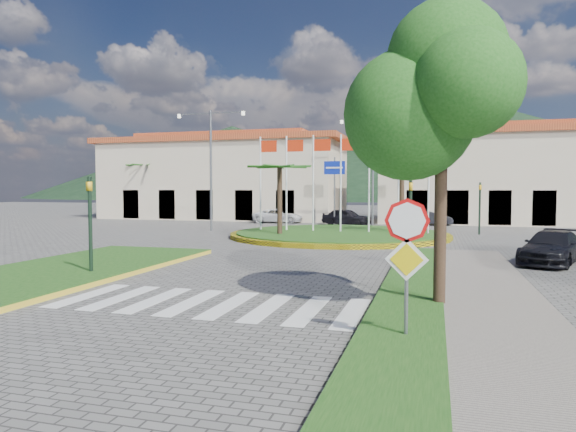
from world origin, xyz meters
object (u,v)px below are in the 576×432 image
(car_dark_b, at_px, (431,218))
(car_side_right, at_px, (552,247))
(car_dark_a, at_px, (346,217))
(roundabout_island, at_px, (339,234))
(stop_sign, at_px, (407,246))
(deciduous_tree, at_px, (442,86))
(white_van, at_px, (278,216))

(car_dark_b, height_order, car_side_right, car_side_right)
(car_dark_a, xyz_separation_m, car_dark_b, (6.19, 1.98, -0.11))
(roundabout_island, height_order, stop_sign, roundabout_island)
(stop_sign, relative_size, car_dark_a, 0.70)
(car_side_right, bearing_deg, deciduous_tree, -92.31)
(roundabout_island, bearing_deg, car_side_right, -40.72)
(car_side_right, bearing_deg, roundabout_island, 162.27)
(deciduous_tree, distance_m, white_van, 30.91)
(white_van, bearing_deg, stop_sign, -165.75)
(white_van, xyz_separation_m, car_side_right, (16.70, -19.14, 0.04))
(car_dark_a, bearing_deg, roundabout_island, -152.82)
(stop_sign, relative_size, car_dark_b, 0.81)
(roundabout_island, xyz_separation_m, white_van, (-7.08, 10.86, 0.40))
(white_van, relative_size, car_side_right, 0.97)
(deciduous_tree, distance_m, car_dark_a, 27.55)
(roundabout_island, bearing_deg, car_dark_b, 65.98)
(deciduous_tree, bearing_deg, stop_sign, -101.18)
(stop_sign, height_order, car_dark_b, stop_sign)
(stop_sign, bearing_deg, roundabout_island, 103.73)
(deciduous_tree, height_order, car_dark_b, deciduous_tree)
(stop_sign, height_order, car_side_right, stop_sign)
(stop_sign, distance_m, deciduous_tree, 4.59)
(white_van, xyz_separation_m, car_dark_b, (12.14, 0.47, -0.03))
(stop_sign, relative_size, deciduous_tree, 0.39)
(car_dark_a, height_order, car_side_right, car_dark_a)
(roundabout_island, xyz_separation_m, car_dark_a, (-1.14, 9.35, 0.47))
(white_van, bearing_deg, car_dark_a, -111.20)
(roundabout_island, distance_m, white_van, 12.97)
(deciduous_tree, relative_size, white_van, 1.65)
(roundabout_island, distance_m, car_side_right, 12.70)
(stop_sign, xyz_separation_m, white_van, (-11.98, 30.90, -1.22))
(deciduous_tree, relative_size, car_dark_a, 1.78)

